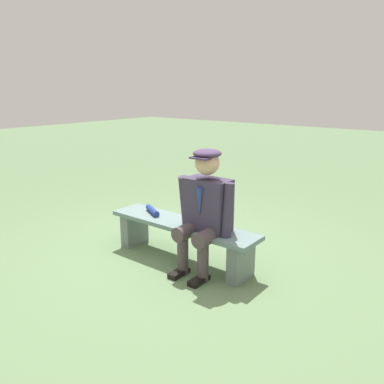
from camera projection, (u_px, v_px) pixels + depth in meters
ground_plane at (182, 259)px, 4.18m from camera, size 30.00×30.00×0.00m
bench at (182, 234)px, 4.10m from camera, size 1.73×0.39×0.42m
seated_man at (205, 207)px, 3.77m from camera, size 0.62×0.55×1.23m
rolled_magazine at (152, 211)px, 4.34m from camera, size 0.30×0.20×0.07m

